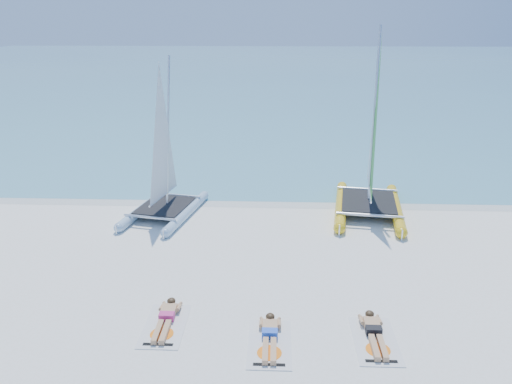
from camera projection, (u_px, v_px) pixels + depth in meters
ground at (271, 265)px, 15.09m from camera, size 140.00×140.00×0.00m
sea at (277, 67)px, 74.47m from camera, size 140.00×115.00×0.01m
wet_sand_strip at (272, 202)px, 20.27m from camera, size 140.00×1.40×0.01m
catamaran_blue at (163, 169)px, 18.46m from camera, size 2.94×4.72×5.99m
catamaran_yellow at (372, 152)px, 18.99m from camera, size 3.17×5.68×7.08m
towel_a at (165, 326)px, 12.12m from camera, size 1.00×1.85×0.02m
sunbather_a at (166, 317)px, 12.26m from camera, size 0.37×1.73×0.26m
towel_b at (270, 344)px, 11.45m from camera, size 1.00×1.85×0.02m
sunbather_b at (270, 335)px, 11.60m from camera, size 0.37×1.73×0.26m
towel_c at (375, 341)px, 11.56m from camera, size 1.00×1.85×0.02m
sunbather_c at (374, 332)px, 11.70m from camera, size 0.37×1.73×0.26m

